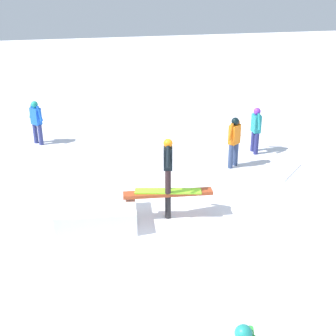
{
  "coord_description": "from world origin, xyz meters",
  "views": [
    {
      "loc": [
        -2.03,
        -9.51,
        5.54
      ],
      "look_at": [
        0.0,
        0.0,
        1.29
      ],
      "focal_mm": 50.0,
      "sensor_mm": 36.0,
      "label": 1
    }
  ],
  "objects_px": {
    "bystander_orange": "(234,140)",
    "loose_snowboard_white": "(289,172)",
    "main_rider_on_rail": "(168,167)",
    "bystander_blue": "(36,120)",
    "rail_feature": "(168,196)",
    "bystander_teal": "(256,128)"
  },
  "relations": [
    {
      "from": "bystander_orange",
      "to": "loose_snowboard_white",
      "type": "height_order",
      "value": "bystander_orange"
    },
    {
      "from": "main_rider_on_rail",
      "to": "bystander_blue",
      "type": "height_order",
      "value": "main_rider_on_rail"
    },
    {
      "from": "bystander_orange",
      "to": "loose_snowboard_white",
      "type": "xyz_separation_m",
      "value": [
        1.46,
        -0.73,
        -0.84
      ]
    },
    {
      "from": "bystander_orange",
      "to": "rail_feature",
      "type": "bearing_deg",
      "value": -171.6
    },
    {
      "from": "main_rider_on_rail",
      "to": "bystander_teal",
      "type": "xyz_separation_m",
      "value": [
        3.57,
        3.53,
        -0.49
      ]
    },
    {
      "from": "rail_feature",
      "to": "loose_snowboard_white",
      "type": "bearing_deg",
      "value": 30.4
    },
    {
      "from": "rail_feature",
      "to": "bystander_teal",
      "type": "height_order",
      "value": "bystander_teal"
    },
    {
      "from": "bystander_teal",
      "to": "loose_snowboard_white",
      "type": "distance_m",
      "value": 1.9
    },
    {
      "from": "bystander_blue",
      "to": "loose_snowboard_white",
      "type": "xyz_separation_m",
      "value": [
        7.18,
        -3.92,
        -0.81
      ]
    },
    {
      "from": "bystander_blue",
      "to": "bystander_orange",
      "type": "bearing_deg",
      "value": -158.94
    },
    {
      "from": "bystander_orange",
      "to": "loose_snowboard_white",
      "type": "relative_size",
      "value": 1.06
    },
    {
      "from": "main_rider_on_rail",
      "to": "bystander_orange",
      "type": "distance_m",
      "value": 3.65
    },
    {
      "from": "main_rider_on_rail",
      "to": "bystander_blue",
      "type": "distance_m",
      "value": 6.63
    },
    {
      "from": "bystander_blue",
      "to": "bystander_orange",
      "type": "height_order",
      "value": "bystander_orange"
    },
    {
      "from": "rail_feature",
      "to": "bystander_orange",
      "type": "distance_m",
      "value": 3.63
    },
    {
      "from": "rail_feature",
      "to": "bystander_teal",
      "type": "bearing_deg",
      "value": 49.97
    },
    {
      "from": "bystander_blue",
      "to": "loose_snowboard_white",
      "type": "relative_size",
      "value": 1.03
    },
    {
      "from": "main_rider_on_rail",
      "to": "rail_feature",
      "type": "bearing_deg",
      "value": 0.0
    },
    {
      "from": "rail_feature",
      "to": "bystander_orange",
      "type": "height_order",
      "value": "bystander_orange"
    },
    {
      "from": "bystander_orange",
      "to": "bystander_blue",
      "type": "bearing_deg",
      "value": 113.46
    },
    {
      "from": "bystander_teal",
      "to": "bystander_orange",
      "type": "bearing_deg",
      "value": -48.69
    },
    {
      "from": "rail_feature",
      "to": "main_rider_on_rail",
      "type": "height_order",
      "value": "main_rider_on_rail"
    }
  ]
}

